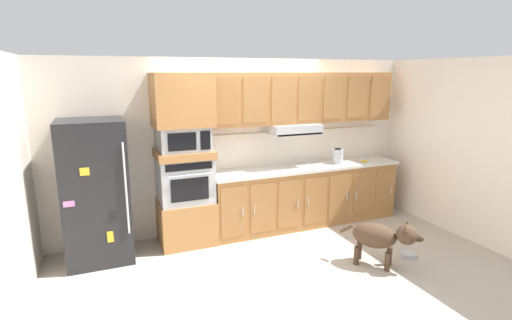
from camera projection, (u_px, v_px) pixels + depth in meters
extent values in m
plane|color=#B2A899|center=(270.00, 253.00, 5.10)|extent=(9.60, 9.60, 0.00)
cube|color=silver|center=(240.00, 144.00, 5.82)|extent=(6.20, 0.12, 2.50)
cube|color=silver|center=(9.00, 183.00, 3.78)|extent=(0.12, 7.10, 2.50)
cube|color=white|center=(441.00, 144.00, 5.86)|extent=(0.12, 7.10, 2.50)
cube|color=black|center=(96.00, 192.00, 4.76)|extent=(0.76, 0.70, 1.76)
cylinder|color=silver|center=(126.00, 189.00, 4.53)|extent=(0.02, 0.02, 1.10)
cube|color=pink|center=(69.00, 204.00, 4.34)|extent=(0.12, 0.01, 0.07)
cube|color=gold|center=(85.00, 172.00, 4.33)|extent=(0.10, 0.01, 0.09)
cube|color=gold|center=(110.00, 237.00, 4.59)|extent=(0.07, 0.01, 0.13)
cube|color=black|center=(113.00, 216.00, 4.55)|extent=(0.08, 0.01, 0.10)
cube|color=#A8703D|center=(187.00, 221.00, 5.36)|extent=(0.74, 0.62, 0.60)
cube|color=#A8AAAF|center=(185.00, 179.00, 5.23)|extent=(0.70, 0.58, 0.60)
cube|color=black|center=(190.00, 190.00, 4.98)|extent=(0.49, 0.01, 0.30)
cube|color=black|center=(189.00, 167.00, 4.91)|extent=(0.59, 0.01, 0.09)
cylinder|color=#A8AAAF|center=(190.00, 175.00, 4.91)|extent=(0.56, 0.02, 0.02)
cube|color=#A8703D|center=(184.00, 154.00, 5.16)|extent=(0.74, 0.62, 0.10)
cube|color=#A8AAAF|center=(183.00, 138.00, 5.11)|extent=(0.64, 0.53, 0.32)
cube|color=black|center=(182.00, 142.00, 4.84)|extent=(0.35, 0.01, 0.22)
cube|color=black|center=(205.00, 140.00, 4.95)|extent=(0.13, 0.01, 0.24)
cube|color=#A8703D|center=(182.00, 100.00, 5.00)|extent=(0.74, 0.62, 0.68)
cube|color=#A8703D|center=(305.00, 196.00, 6.02)|extent=(2.96, 0.60, 0.88)
cube|color=#9A6738|center=(234.00, 212.00, 5.27)|extent=(0.36, 0.01, 0.70)
cylinder|color=#BCBCC1|center=(243.00, 211.00, 5.30)|extent=(0.01, 0.01, 0.12)
cube|color=#9A6738|center=(262.00, 208.00, 5.42)|extent=(0.36, 0.01, 0.70)
cylinder|color=#BCBCC1|center=(254.00, 210.00, 5.36)|extent=(0.01, 0.01, 0.12)
cube|color=#9A6738|center=(290.00, 204.00, 5.58)|extent=(0.36, 0.01, 0.70)
cylinder|color=#BCBCC1|center=(298.00, 203.00, 5.62)|extent=(0.01, 0.01, 0.12)
cube|color=#9A6738|center=(315.00, 201.00, 5.74)|extent=(0.36, 0.01, 0.70)
cylinder|color=#BCBCC1|center=(308.00, 202.00, 5.68)|extent=(0.01, 0.01, 0.12)
cube|color=#9A6738|center=(340.00, 197.00, 5.90)|extent=(0.36, 0.01, 0.70)
cylinder|color=#BCBCC1|center=(347.00, 197.00, 5.93)|extent=(0.01, 0.01, 0.12)
cube|color=#9A6738|center=(363.00, 194.00, 6.05)|extent=(0.36, 0.01, 0.70)
cylinder|color=#BCBCC1|center=(356.00, 195.00, 5.99)|extent=(0.01, 0.01, 0.12)
cube|color=#9A6738|center=(385.00, 191.00, 6.21)|extent=(0.36, 0.01, 0.70)
cylinder|color=#BCBCC1|center=(391.00, 190.00, 6.24)|extent=(0.01, 0.01, 0.12)
cube|color=beige|center=(306.00, 167.00, 5.92)|extent=(3.00, 0.64, 0.04)
cube|color=white|center=(297.00, 146.00, 6.12)|extent=(3.00, 0.02, 0.50)
cube|color=#A8703D|center=(303.00, 98.00, 5.81)|extent=(2.96, 0.34, 0.74)
cube|color=#A8AAAF|center=(293.00, 129.00, 5.77)|extent=(0.76, 0.48, 0.14)
cube|color=black|center=(300.00, 134.00, 5.58)|extent=(0.72, 0.04, 0.02)
cube|color=#9A6738|center=(226.00, 101.00, 5.18)|extent=(0.36, 0.01, 0.63)
cube|color=#9A6738|center=(255.00, 100.00, 5.34)|extent=(0.36, 0.01, 0.63)
cube|color=#9A6738|center=(283.00, 99.00, 5.49)|extent=(0.36, 0.01, 0.63)
cube|color=#9A6738|center=(309.00, 99.00, 5.65)|extent=(0.36, 0.01, 0.63)
cube|color=#9A6738|center=(334.00, 98.00, 5.81)|extent=(0.36, 0.01, 0.63)
cube|color=#9A6738|center=(358.00, 97.00, 5.96)|extent=(0.36, 0.01, 0.63)
cube|color=#9A6738|center=(380.00, 97.00, 6.12)|extent=(0.36, 0.01, 0.63)
cylinder|color=yellow|center=(364.00, 161.00, 6.17)|extent=(0.10, 0.07, 0.03)
cylinder|color=silver|center=(362.00, 159.00, 6.27)|extent=(0.11, 0.06, 0.01)
cylinder|color=#A8AAAF|center=(338.00, 156.00, 6.04)|extent=(0.17, 0.17, 0.22)
cylinder|color=black|center=(338.00, 149.00, 6.01)|extent=(0.10, 0.10, 0.02)
ellipsoid|color=#473323|center=(374.00, 236.00, 4.70)|extent=(0.57, 0.58, 0.30)
sphere|color=#473323|center=(407.00, 235.00, 4.53)|extent=(0.24, 0.24, 0.24)
ellipsoid|color=#312318|center=(418.00, 238.00, 4.48)|extent=(0.16, 0.16, 0.08)
cone|color=#473323|center=(407.00, 224.00, 4.58)|extent=(0.07, 0.07, 0.07)
cone|color=#473323|center=(406.00, 228.00, 4.44)|extent=(0.07, 0.07, 0.07)
cylinder|color=#473323|center=(347.00, 229.00, 4.84)|extent=(0.14, 0.15, 0.14)
cylinder|color=#473323|center=(389.00, 256.00, 4.75)|extent=(0.07, 0.07, 0.23)
cylinder|color=#473323|center=(387.00, 262.00, 4.61)|extent=(0.07, 0.07, 0.23)
cylinder|color=#473323|center=(359.00, 250.00, 4.91)|extent=(0.07, 0.07, 0.23)
cylinder|color=#473323|center=(356.00, 255.00, 4.77)|extent=(0.07, 0.07, 0.23)
cylinder|color=#B2B7BC|center=(408.00, 255.00, 4.97)|extent=(0.20, 0.20, 0.06)
cylinder|color=brown|center=(408.00, 254.00, 4.97)|extent=(0.15, 0.15, 0.03)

